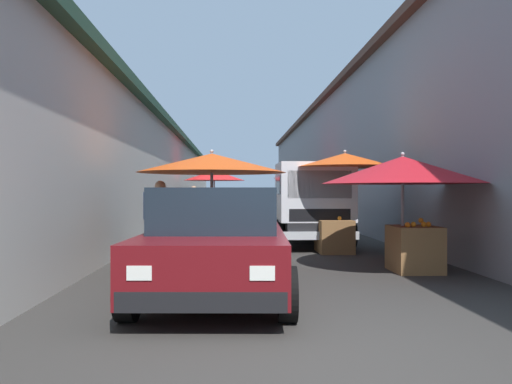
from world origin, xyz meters
TOP-DOWN VIEW (x-y plane):
  - ground at (13.50, 0.00)m, footprint 90.00×90.00m
  - building_left_whitewash at (15.75, 6.78)m, footprint 49.80×7.50m
  - building_right_concrete at (15.75, -6.78)m, footprint 49.80×7.50m
  - fruit_stall_near_left at (4.54, -2.15)m, footprint 2.87×2.87m
  - fruit_stall_far_right at (7.11, -1.63)m, footprint 2.20×2.20m
  - fruit_stall_mid_lane at (17.06, -2.30)m, footprint 2.88×2.88m
  - fruit_stall_far_left at (17.35, 1.66)m, footprint 2.65×2.65m
  - fruit_stall_near_right at (4.91, 1.22)m, footprint 2.70×2.70m
  - hatchback_car at (2.67, 1.07)m, footprint 3.99×2.09m
  - delivery_truck at (8.47, -1.09)m, footprint 4.93×1.99m
  - vendor_by_crates at (5.64, 2.28)m, footprint 0.26×0.64m
  - vendor_in_shade at (13.55, 2.26)m, footprint 0.53×0.43m
  - plastic_stool at (12.39, -2.28)m, footprint 0.30×0.30m

SIDE VIEW (x-z plane):
  - ground at x=13.50m, z-range 0.00..0.00m
  - plastic_stool at x=12.39m, z-range 0.11..0.54m
  - hatchback_car at x=2.67m, z-range 0.01..1.46m
  - vendor_in_shade at x=13.55m, z-range 0.12..1.71m
  - vendor_by_crates at x=5.64m, z-range 0.12..1.73m
  - delivery_truck at x=8.47m, z-range 0.00..2.08m
  - fruit_stall_near_left at x=4.54m, z-range 0.56..2.66m
  - fruit_stall_far_right at x=7.11m, z-range 0.47..2.82m
  - fruit_stall_near_right at x=4.91m, z-range 0.61..2.77m
  - fruit_stall_far_left at x=17.35m, z-range 0.67..3.05m
  - fruit_stall_mid_lane at x=17.06m, z-range 0.74..3.19m
  - building_left_whitewash at x=15.75m, z-range 0.01..4.00m
  - building_right_concrete at x=15.75m, z-range 0.01..5.73m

